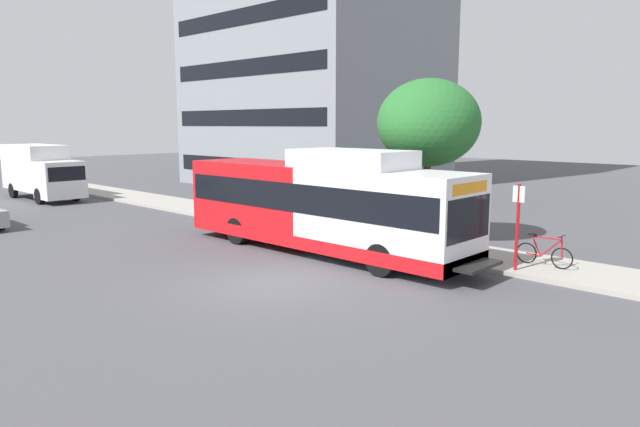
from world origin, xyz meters
The scene contains 8 objects.
ground_plane centered at (0.00, 8.00, 0.00)m, with size 120.00×120.00×0.00m, color #4C4C51.
sidewalk_curb centered at (7.00, 6.00, 0.07)m, with size 3.00×56.00×0.14m, color #A8A399.
transit_bus centered at (4.04, 1.70, 1.70)m, with size 2.58×12.25×3.65m.
bus_stop_sign_pole centered at (5.86, -4.62, 1.65)m, with size 0.10×0.36×2.60m.
bicycle_parked centered at (6.91, -5.05, 0.56)m, with size 0.52×1.76×1.02m.
street_tree_near_stop centered at (7.74, -0.22, 4.52)m, with size 3.76×3.76×5.99m.
box_truck_background centered at (3.02, 23.87, 1.74)m, with size 2.32×7.01×3.25m.
lattice_comm_tower centered at (19.52, 31.05, 9.91)m, with size 1.10×1.10×29.73m.
Camera 1 is at (-10.27, -11.78, 4.46)m, focal length 31.92 mm.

